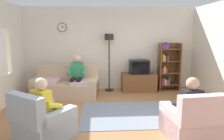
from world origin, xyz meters
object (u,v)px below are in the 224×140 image
couch (66,86)px  bookshelf (167,66)px  armchair_near_bookshelf (190,123)px  armchair_near_window (43,124)px  floor_lamp (109,46)px  person_in_left_armchair (46,105)px  person_on_couch (77,74)px  tv_stand (139,82)px  tv (139,67)px  person_in_right_armchair (189,104)px

couch → bookshelf: 3.30m
bookshelf → armchair_near_bookshelf: size_ratio=1.65×
armchair_near_window → armchair_near_bookshelf: bearing=-2.9°
floor_lamp → bookshelf: bearing=-0.8°
couch → floor_lamp: floor_lamp is taller
couch → person_in_left_armchair: (0.03, -2.56, 0.29)m
floor_lamp → person_in_left_armchair: size_ratio=1.65×
couch → floor_lamp: (1.31, 0.51, 1.14)m
couch → person_on_couch: (0.33, -0.11, 0.39)m
floor_lamp → armchair_near_bookshelf: floor_lamp is taller
tv_stand → floor_lamp: (-0.96, 0.10, 1.16)m
tv_stand → tv: 0.51m
tv_stand → person_in_right_armchair: size_ratio=0.98×
armchair_near_window → person_in_left_armchair: bearing=53.0°
tv → floor_lamp: size_ratio=0.32×
armchair_near_window → person_in_left_armchair: person_in_left_armchair is taller
tv_stand → person_on_couch: size_ratio=0.89×
bookshelf → armchair_near_bookshelf: 3.35m
person_on_couch → person_in_right_armchair: 3.41m
tv → person_in_left_armchair: 3.71m
tv → person_in_left_armchair: person_in_left_armchair is taller
armchair_near_window → armchair_near_bookshelf: size_ratio=1.24×
person_in_left_armchair → floor_lamp: bearing=67.3°
couch → tv_stand: bearing=10.3°
tv_stand → armchair_near_window: armchair_near_window is taller
tv_stand → armchair_near_bookshelf: (0.31, -3.18, -0.00)m
armchair_near_bookshelf → person_on_couch: (-2.26, 2.65, 0.41)m
person_in_left_armchair → person_on_couch: bearing=83.1°
tv_stand → person_on_couch: person_on_couch is taller
person_in_right_armchair → tv_stand: bearing=95.7°
couch → armchair_near_window: (-0.03, -2.63, -0.02)m
bookshelf → tv: bearing=-174.3°
person_on_couch → armchair_near_bookshelf: bearing=-49.6°
armchair_near_window → floor_lamp: bearing=66.9°
person_in_right_armchair → tv: bearing=95.7°
bookshelf → floor_lamp: 2.03m
person_on_couch → bookshelf: bearing=11.6°
tv_stand → floor_lamp: floor_lamp is taller
tv → person_on_couch: (-1.94, -0.50, -0.10)m
person_on_couch → couch: bearing=161.4°
tv_stand → bookshelf: 1.08m
floor_lamp → person_in_left_armchair: (-1.28, -3.07, -0.85)m
armchair_near_bookshelf → armchair_near_window: bearing=177.1°
person_on_couch → person_in_left_armchair: bearing=-96.9°
couch → tv_stand: couch is taller
bookshelf → person_in_left_armchair: bookshelf is taller
armchair_near_window → couch: bearing=89.5°
person_on_couch → person_in_right_armchair: size_ratio=1.11×
tv → person_in_left_armchair: (-2.24, -2.95, -0.20)m
tv → armchair_near_bookshelf: size_ratio=0.63×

